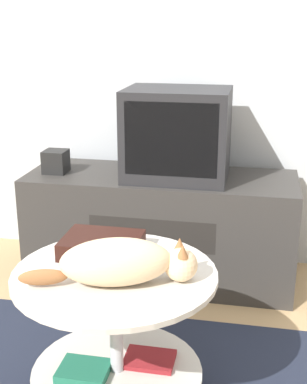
% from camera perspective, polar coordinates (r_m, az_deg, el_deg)
% --- Properties ---
extents(wall_back, '(8.00, 0.05, 2.60)m').
position_cam_1_polar(wall_back, '(2.82, 5.04, 18.44)').
color(wall_back, silver).
rests_on(wall_back, ground_plane).
extents(tv_stand, '(1.32, 0.47, 0.54)m').
position_cam_1_polar(tv_stand, '(2.71, 0.77, -3.74)').
color(tv_stand, '#33302D').
rests_on(tv_stand, ground_plane).
extents(tv, '(0.49, 0.37, 0.43)m').
position_cam_1_polar(tv, '(2.54, 2.53, 6.20)').
color(tv, '#232326').
rests_on(tv, tv_stand).
extents(speaker, '(0.11, 0.11, 0.11)m').
position_cam_1_polar(speaker, '(2.70, -10.38, 3.22)').
color(speaker, black).
rests_on(speaker, tv_stand).
extents(coffee_table, '(0.65, 0.65, 0.50)m').
position_cam_1_polar(coffee_table, '(1.79, -4.09, -13.81)').
color(coffee_table, '#B2B2B7').
rests_on(coffee_table, rug).
extents(dvd_box, '(0.26, 0.20, 0.06)m').
position_cam_1_polar(dvd_box, '(1.82, -5.51, -5.67)').
color(dvd_box, black).
rests_on(dvd_box, coffee_table).
extents(cat, '(0.52, 0.25, 0.14)m').
position_cam_1_polar(cat, '(1.60, -3.37, -7.52)').
color(cat, beige).
rests_on(cat, coffee_table).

